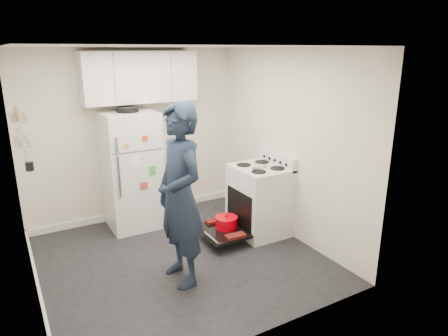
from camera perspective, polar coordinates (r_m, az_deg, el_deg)
room at (r=4.60m, az=-7.23°, el=0.55°), size 3.21×3.21×2.51m
electric_range at (r=5.54m, az=4.98°, el=-4.66°), size 0.66×0.76×1.10m
open_oven_door at (r=5.39m, az=-0.01°, el=-8.40°), size 0.55×0.70×0.23m
refrigerator at (r=5.77m, az=-13.05°, el=-0.28°), size 0.72×0.74×1.73m
upper_cabinets at (r=5.80m, az=-11.90°, el=12.60°), size 1.60×0.33×0.70m
wall_shelf_rack at (r=4.63m, az=-27.10°, el=4.88°), size 0.14×0.60×0.61m
person at (r=4.23m, az=-6.30°, el=-4.00°), size 0.51×0.75×1.98m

